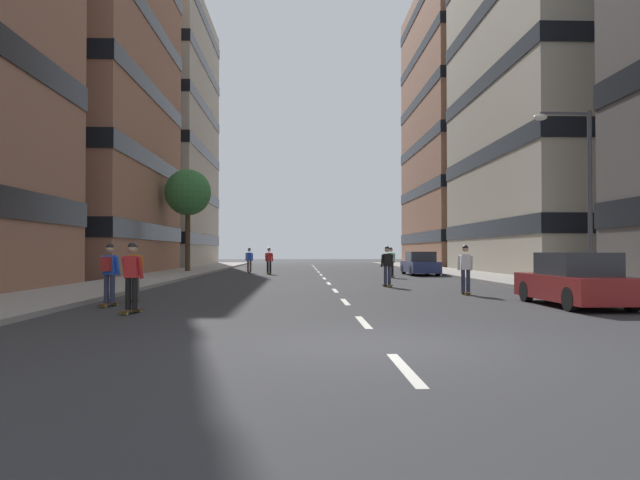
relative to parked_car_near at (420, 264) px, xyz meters
The scene contains 19 objects.
ground_plane 6.88m from the parked_car_near, 158.99° to the right, with size 148.90×148.90×0.00m, color #333335.
sidewalk_left 15.87m from the parked_car_near, behind, with size 3.72×68.25×0.14m, color #9E9991.
sidewalk_right 3.19m from the parked_car_near, 11.95° to the left, with size 3.72×68.25×0.14m, color #9E9991.
lane_markings 6.67m from the parked_car_near, 164.51° to the right, with size 0.16×57.20×0.01m.
building_left_far 37.07m from the parked_car_near, 135.75° to the left, with size 14.39×18.84×27.47m.
building_right_mid 21.10m from the parked_car_near, 11.50° to the left, with size 14.39×19.43×35.51m.
building_right_far 30.54m from the parked_car_near, 63.52° to the left, with size 14.39×20.23×29.64m.
parked_car_near is the anchor object (origin of this frame).
parked_car_mid 20.87m from the parked_car_near, 90.00° to the right, with size 1.82×4.40×1.52m.
street_tree_near 17.27m from the parked_car_near, 163.48° to the left, with size 3.32×3.32×7.31m.
streetlamp_right 17.06m from the parked_car_near, 82.02° to the right, with size 2.13×0.30×6.50m.
skater_0 25.33m from the parked_car_near, 118.25° to the right, with size 0.57×0.92×1.78m.
skater_1 10.01m from the parked_car_near, 169.68° to the left, with size 0.56×0.92×1.78m.
skater_2 12.11m from the parked_car_near, 160.00° to the left, with size 0.55×0.92×1.78m.
skater_3 22.79m from the parked_car_near, 124.64° to the right, with size 0.54×0.91×1.78m.
skater_4 24.33m from the parked_car_near, 122.73° to the right, with size 0.56×0.92×1.78m.
skater_5 16.61m from the parked_car_near, 96.40° to the right, with size 0.55×0.91×1.78m.
skater_6 4.25m from the parked_car_near, 125.32° to the right, with size 0.56×0.92×1.78m.
skater_7 12.62m from the parked_car_near, 108.35° to the right, with size 0.56×0.92×1.78m.
Camera 1 is at (-1.39, -9.57, 1.57)m, focal length 32.23 mm.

